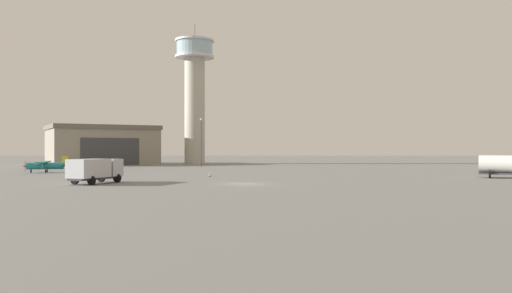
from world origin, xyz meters
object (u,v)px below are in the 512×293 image
(airplane_teal, at_px, (46,165))
(light_post_east, at_px, (201,139))
(control_tower, at_px, (195,89))
(truck_box_silver, at_px, (95,169))
(traffic_cone_near_left, at_px, (210,174))
(truck_fuel_tanker_white, at_px, (506,166))

(airplane_teal, xyz_separation_m, light_post_east, (21.89, 25.27, 4.76))
(control_tower, distance_m, airplane_teal, 52.85)
(airplane_teal, bearing_deg, control_tower, -127.76)
(truck_box_silver, bearing_deg, traffic_cone_near_left, -18.50)
(truck_fuel_tanker_white, height_order, truck_box_silver, truck_fuel_tanker_white)
(truck_box_silver, xyz_separation_m, light_post_east, (5.30, 49.79, 4.37))
(truck_box_silver, bearing_deg, light_post_east, 14.95)
(truck_fuel_tanker_white, bearing_deg, traffic_cone_near_left, -159.69)
(airplane_teal, relative_size, truck_fuel_tanker_white, 1.24)
(airplane_teal, bearing_deg, truck_fuel_tanker_white, 151.55)
(truck_box_silver, xyz_separation_m, traffic_cone_near_left, (11.31, 13.70, -1.29))
(light_post_east, bearing_deg, airplane_teal, -130.90)
(truck_box_silver, bearing_deg, control_tower, 20.35)
(airplane_teal, xyz_separation_m, truck_box_silver, (16.58, -24.52, 0.38))
(traffic_cone_near_left, bearing_deg, control_tower, 100.33)
(truck_box_silver, bearing_deg, truck_fuel_tanker_white, -56.60)
(light_post_east, bearing_deg, traffic_cone_near_left, -80.55)
(control_tower, height_order, truck_box_silver, control_tower)
(truck_fuel_tanker_white, relative_size, truck_box_silver, 1.01)
(truck_fuel_tanker_white, distance_m, light_post_east, 59.88)
(control_tower, xyz_separation_m, airplane_teal, (-17.43, -46.57, -17.90))
(control_tower, height_order, airplane_teal, control_tower)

